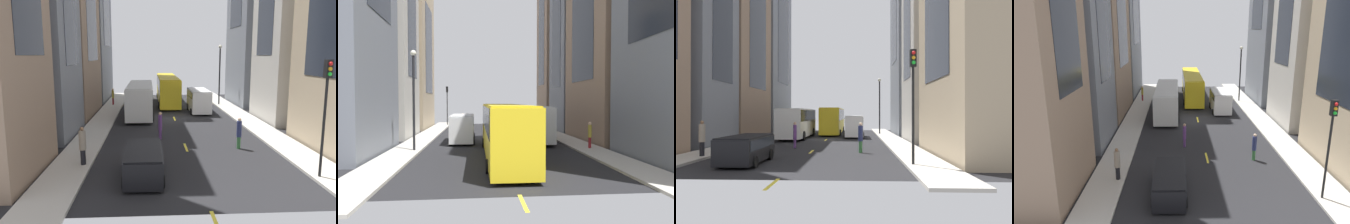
{
  "view_description": "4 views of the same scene",
  "coord_description": "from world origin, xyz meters",
  "views": [
    {
      "loc": [
        -2.5,
        -32.49,
        6.37
      ],
      "look_at": [
        -0.87,
        -3.77,
        1.36
      ],
      "focal_mm": 35.01,
      "sensor_mm": 36.0,
      "label": 1
    },
    {
      "loc": [
        1.74,
        32.21,
        3.8
      ],
      "look_at": [
        -1.75,
        -3.67,
        2.56
      ],
      "focal_mm": 32.81,
      "sensor_mm": 36.0,
      "label": 2
    },
    {
      "loc": [
        3.36,
        -33.03,
        2.77
      ],
      "look_at": [
        1.97,
        -0.48,
        3.0
      ],
      "focal_mm": 32.93,
      "sensor_mm": 36.0,
      "label": 3
    },
    {
      "loc": [
        -2.42,
        -32.88,
        9.94
      ],
      "look_at": [
        -1.8,
        -1.52,
        1.33
      ],
      "focal_mm": 32.67,
      "sensor_mm": 36.0,
      "label": 4
    }
  ],
  "objects": [
    {
      "name": "building_west_1",
      "position": [
        -11.91,
        -6.4,
        12.46
      ],
      "size": [
        6.98,
        7.26,
        24.92
      ],
      "color": "slate",
      "rests_on": "ground"
    },
    {
      "name": "delivery_van_white",
      "position": [
        3.01,
        3.68,
        1.51
      ],
      "size": [
        2.25,
        5.45,
        2.58
      ],
      "color": "white",
      "rests_on": "ground"
    },
    {
      "name": "building_west_2",
      "position": [
        -11.92,
        3.24,
        12.85
      ],
      "size": [
        6.98,
        10.82,
        25.69
      ],
      "color": "#937760",
      "rests_on": "ground"
    },
    {
      "name": "pedestrian_waiting_curb",
      "position": [
        3.6,
        -10.97,
        1.16
      ],
      "size": [
        0.34,
        0.34,
        2.17
      ],
      "rotation": [
        0.0,
        0.0,
        5.5
      ],
      "color": "#336B38",
      "rests_on": "ground"
    },
    {
      "name": "pedestrian_crossing_mid",
      "position": [
        -7.13,
        9.01,
        1.29
      ],
      "size": [
        0.29,
        0.29,
        2.06
      ],
      "rotation": [
        0.0,
        0.0,
        5.26
      ],
      "color": "maroon",
      "rests_on": "ground"
    },
    {
      "name": "lane_stripe_4",
      "position": [
        0.0,
        21.0,
        0.01
      ],
      "size": [
        0.16,
        2.0,
        0.01
      ],
      "primitive_type": "cube",
      "color": "yellow",
      "rests_on": "ground"
    },
    {
      "name": "streetcar_yellow",
      "position": [
        -0.09,
        11.51,
        2.13
      ],
      "size": [
        2.7,
        14.92,
        3.59
      ],
      "color": "yellow",
      "rests_on": "ground"
    },
    {
      "name": "lane_stripe_2",
      "position": [
        0.0,
        0.0,
        0.01
      ],
      "size": [
        0.16,
        2.0,
        0.01
      ],
      "primitive_type": "cube",
      "color": "yellow",
      "rests_on": "ground"
    },
    {
      "name": "city_bus_white",
      "position": [
        -3.49,
        2.32,
        2.01
      ],
      "size": [
        2.8,
        11.19,
        3.35
      ],
      "color": "silver",
      "rests_on": "ground"
    },
    {
      "name": "pedestrian_crossing_near",
      "position": [
        -6.35,
        -14.16,
        1.32
      ],
      "size": [
        0.39,
        0.39,
        2.21
      ],
      "rotation": [
        0.0,
        0.0,
        3.01
      ],
      "color": "black",
      "rests_on": "ground"
    },
    {
      "name": "traffic_light_near_corner",
      "position": [
        6.29,
        -16.79,
        4.32
      ],
      "size": [
        0.32,
        0.44,
        6.01
      ],
      "color": "black",
      "rests_on": "ground"
    },
    {
      "name": "ground_plane",
      "position": [
        0.0,
        0.0,
        0.0
      ],
      "size": [
        40.52,
        40.52,
        0.0
      ],
      "primitive_type": "plane",
      "color": "black"
    },
    {
      "name": "sidewalk_east",
      "position": [
        7.08,
        0.0,
        0.07
      ],
      "size": [
        2.37,
        44.0,
        0.15
      ],
      "primitive_type": "cube",
      "color": "#B2ADA3",
      "rests_on": "ground"
    },
    {
      "name": "sidewalk_west",
      "position": [
        -7.08,
        0.0,
        0.07
      ],
      "size": [
        2.37,
        44.0,
        0.15
      ],
      "primitive_type": "cube",
      "color": "#B2ADA3",
      "rests_on": "ground"
    },
    {
      "name": "lane_stripe_1",
      "position": [
        0.0,
        -10.5,
        0.01
      ],
      "size": [
        0.16,
        2.0,
        0.01
      ],
      "primitive_type": "cube",
      "color": "yellow",
      "rests_on": "ground"
    },
    {
      "name": "pedestrian_walking_far",
      "position": [
        -1.71,
        -8.14,
        1.15
      ],
      "size": [
        0.29,
        0.29,
        2.13
      ],
      "rotation": [
        0.0,
        0.0,
        1.0
      ],
      "color": "#593372",
      "rests_on": "ground"
    },
    {
      "name": "lane_stripe_0",
      "position": [
        0.0,
        -21.0,
        0.01
      ],
      "size": [
        0.16,
        2.0,
        0.01
      ],
      "primitive_type": "cube",
      "color": "yellow",
      "rests_on": "ground"
    },
    {
      "name": "streetlamp_near",
      "position": [
        6.39,
        8.7,
        4.69
      ],
      "size": [
        0.44,
        0.44,
        7.47
      ],
      "color": "black",
      "rests_on": "ground"
    },
    {
      "name": "building_east_1",
      "position": [
        11.5,
        -1.3,
        14.12
      ],
      "size": [
        6.15,
        7.58,
        28.25
      ],
      "color": "#B7B2A8",
      "rests_on": "ground"
    },
    {
      "name": "car_black_0",
      "position": [
        -2.84,
        -15.99,
        0.93
      ],
      "size": [
        2.09,
        4.61,
        1.57
      ],
      "color": "black",
      "rests_on": "ground"
    },
    {
      "name": "building_west_3",
      "position": [
        -13.35,
        15.68,
        16.96
      ],
      "size": [
        9.88,
        11.98,
        33.92
      ],
      "color": "slate",
      "rests_on": "ground"
    },
    {
      "name": "lane_stripe_3",
      "position": [
        0.0,
        10.5,
        0.01
      ],
      "size": [
        0.16,
        2.0,
        0.01
      ],
      "primitive_type": "cube",
      "color": "yellow",
      "rests_on": "ground"
    }
  ]
}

